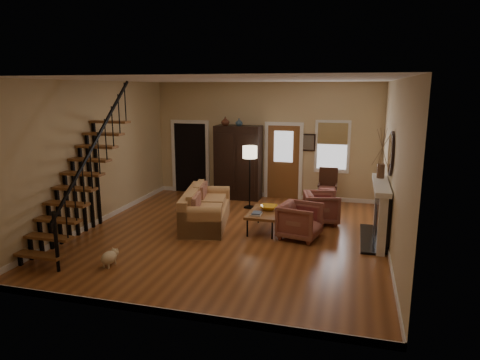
% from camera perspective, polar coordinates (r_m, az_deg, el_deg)
% --- Properties ---
extents(room, '(7.00, 7.33, 3.30)m').
position_cam_1_polar(room, '(10.78, -0.74, 3.47)').
color(room, brown).
rests_on(room, ground).
extents(staircase, '(0.94, 2.80, 3.20)m').
position_cam_1_polar(staircase, '(9.06, -20.87, 1.60)').
color(staircase, brown).
rests_on(staircase, ground).
extents(fireplace, '(0.33, 1.95, 2.30)m').
position_cam_1_polar(fireplace, '(9.32, 18.48, -3.38)').
color(fireplace, black).
rests_on(fireplace, ground).
extents(armoire, '(1.30, 0.60, 2.10)m').
position_cam_1_polar(armoire, '(12.25, -0.23, 2.37)').
color(armoire, black).
rests_on(armoire, ground).
extents(vase_a, '(0.24, 0.24, 0.25)m').
position_cam_1_polar(vase_a, '(12.11, -1.98, 7.85)').
color(vase_a, '#4C2619').
rests_on(vase_a, armoire).
extents(vase_b, '(0.20, 0.20, 0.21)m').
position_cam_1_polar(vase_b, '(12.00, -0.13, 7.72)').
color(vase_b, '#334C60').
rests_on(vase_b, armoire).
extents(sofa, '(1.35, 2.30, 0.81)m').
position_cam_1_polar(sofa, '(9.99, -4.56, -3.75)').
color(sofa, tan).
rests_on(sofa, ground).
extents(coffee_table, '(0.69, 1.17, 0.45)m').
position_cam_1_polar(coffee_table, '(9.63, 3.34, -5.46)').
color(coffee_table, brown).
rests_on(coffee_table, ground).
extents(bowl, '(0.40, 0.40, 0.10)m').
position_cam_1_polar(bowl, '(9.68, 3.83, -3.69)').
color(bowl, gold).
rests_on(bowl, coffee_table).
extents(books, '(0.21, 0.29, 0.05)m').
position_cam_1_polar(books, '(9.30, 2.24, -4.48)').
color(books, beige).
rests_on(books, coffee_table).
extents(armchair_left, '(0.98, 0.96, 0.75)m').
position_cam_1_polar(armchair_left, '(9.18, 8.03, -5.43)').
color(armchair_left, maroon).
rests_on(armchair_left, ground).
extents(armchair_right, '(0.95, 0.94, 0.74)m').
position_cam_1_polar(armchair_right, '(10.30, 10.81, -3.65)').
color(armchair_right, maroon).
rests_on(armchair_right, ground).
extents(floor_lamp, '(0.46, 0.46, 1.66)m').
position_cam_1_polar(floor_lamp, '(11.25, 1.31, 0.34)').
color(floor_lamp, black).
rests_on(floor_lamp, ground).
extents(side_chair, '(0.54, 0.54, 1.02)m').
position_cam_1_polar(side_chair, '(11.75, 11.58, -0.99)').
color(side_chair, '#3A1F12').
rests_on(side_chair, ground).
extents(dog, '(0.25, 0.40, 0.29)m').
position_cam_1_polar(dog, '(8.13, -17.07, -9.99)').
color(dog, beige).
rests_on(dog, ground).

